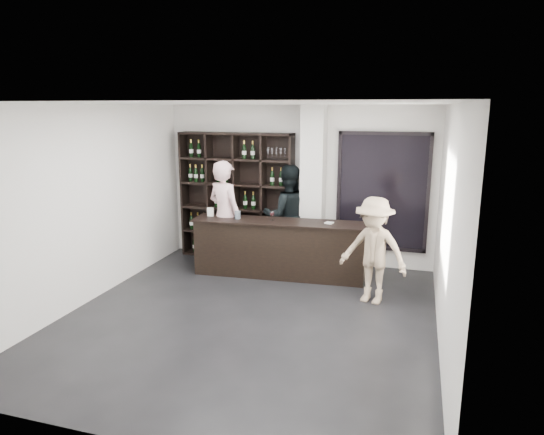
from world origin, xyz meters
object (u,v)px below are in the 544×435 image
(taster_pink, at_px, (225,216))
(customer, at_px, (373,251))
(taster_black, at_px, (287,216))
(wine_shelf, at_px, (236,196))
(tasting_counter, at_px, (279,248))

(taster_pink, relative_size, customer, 1.23)
(taster_black, relative_size, customer, 1.16)
(wine_shelf, relative_size, taster_black, 1.29)
(taster_pink, distance_m, taster_black, 1.14)
(tasting_counter, bearing_deg, wine_shelf, 139.21)
(tasting_counter, xyz_separation_m, customer, (1.64, -0.70, 0.31))
(wine_shelf, distance_m, taster_black, 1.10)
(wine_shelf, distance_m, tasting_counter, 1.53)
(taster_pink, bearing_deg, customer, -172.74)
(tasting_counter, bearing_deg, taster_black, 88.91)
(taster_pink, bearing_deg, taster_black, -127.27)
(tasting_counter, bearing_deg, taster_pink, 170.70)
(taster_black, bearing_deg, wine_shelf, -33.00)
(tasting_counter, xyz_separation_m, taster_pink, (-1.03, 0.10, 0.49))
(wine_shelf, height_order, customer, wine_shelf)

